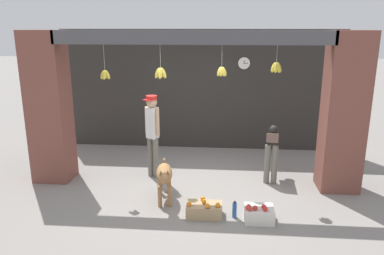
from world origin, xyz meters
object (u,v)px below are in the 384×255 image
(water_bottle, at_px, (235,210))
(wall_clock, at_px, (244,63))
(fruit_crate_apples, at_px, (259,214))
(shopkeeper, at_px, (152,130))
(fruit_crate_oranges, at_px, (204,210))
(worker_stooping, at_px, (272,147))
(dog, at_px, (164,175))

(water_bottle, height_order, wall_clock, wall_clock)
(fruit_crate_apples, bearing_deg, shopkeeper, 140.36)
(fruit_crate_oranges, bearing_deg, worker_stooping, 52.73)
(fruit_crate_apples, bearing_deg, worker_stooping, 77.46)
(fruit_crate_oranges, relative_size, wall_clock, 1.93)
(fruit_crate_oranges, bearing_deg, dog, 145.59)
(dog, distance_m, water_bottle, 1.33)
(shopkeeper, bearing_deg, worker_stooping, -149.22)
(worker_stooping, bearing_deg, shopkeeper, -168.70)
(fruit_crate_apples, relative_size, water_bottle, 1.64)
(worker_stooping, distance_m, water_bottle, 1.85)
(water_bottle, bearing_deg, wall_clock, 85.95)
(worker_stooping, height_order, fruit_crate_oranges, worker_stooping)
(fruit_crate_apples, height_order, water_bottle, fruit_crate_apples)
(worker_stooping, distance_m, fruit_crate_oranges, 2.10)
(fruit_crate_oranges, distance_m, fruit_crate_apples, 0.85)
(dog, bearing_deg, worker_stooping, 110.76)
(fruit_crate_oranges, bearing_deg, fruit_crate_apples, -5.49)
(dog, bearing_deg, fruit_crate_apples, 60.64)
(worker_stooping, xyz_separation_m, fruit_crate_apples, (-0.38, -1.69, -0.54))
(shopkeeper, height_order, worker_stooping, shopkeeper)
(dog, height_order, water_bottle, dog)
(worker_stooping, xyz_separation_m, wall_clock, (-0.50, 1.86, 1.44))
(worker_stooping, bearing_deg, dog, -140.43)
(shopkeeper, distance_m, fruit_crate_apples, 2.68)
(dog, height_order, wall_clock, wall_clock)
(dog, xyz_separation_m, shopkeeper, (-0.39, 1.05, 0.51))
(fruit_crate_oranges, height_order, water_bottle, fruit_crate_oranges)
(shopkeeper, xyz_separation_m, water_bottle, (1.58, -1.54, -0.85))
(water_bottle, bearing_deg, fruit_crate_apples, -12.45)
(dog, relative_size, worker_stooping, 1.00)
(dog, bearing_deg, shopkeeper, -168.82)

